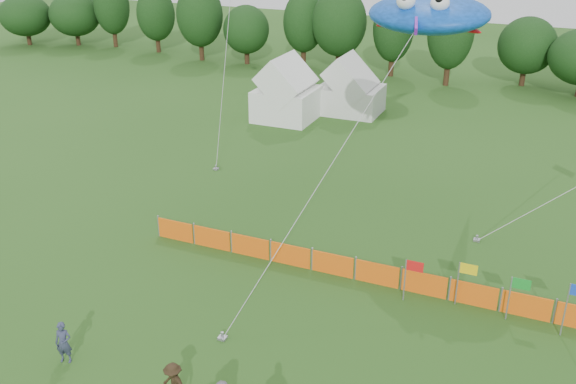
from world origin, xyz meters
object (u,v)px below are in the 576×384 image
at_px(stingray_kite, 430,13).
at_px(tent_right, 350,91).
at_px(spectator_a, 64,343).
at_px(barrier_fence, 354,269).
at_px(tent_left, 287,94).

bearing_deg(stingray_kite, tent_right, 119.58).
relative_size(spectator_a, stingray_kite, 0.07).
height_order(tent_right, spectator_a, tent_right).
height_order(spectator_a, stingray_kite, stingray_kite).
xyz_separation_m(barrier_fence, spectator_a, (-7.64, -9.28, 0.30)).
distance_m(barrier_fence, spectator_a, 12.02).
distance_m(barrier_fence, stingray_kite, 12.56).
bearing_deg(spectator_a, tent_right, 71.82).
relative_size(tent_right, barrier_fence, 0.24).
xyz_separation_m(tent_right, spectator_a, (0.30, -32.49, -0.91)).
xyz_separation_m(spectator_a, stingray_kite, (8.34, 17.27, 9.36)).
xyz_separation_m(tent_left, stingray_kite, (12.48, -11.72, 8.23)).
bearing_deg(barrier_fence, tent_left, 120.84).
bearing_deg(stingray_kite, spectator_a, -115.76).
height_order(barrier_fence, spectator_a, spectator_a).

